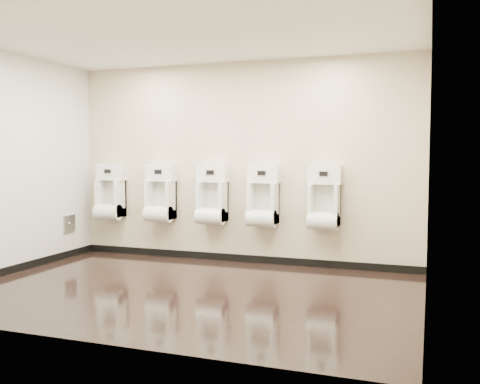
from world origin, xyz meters
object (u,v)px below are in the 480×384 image
Objects in this scene: urinal_1 at (160,197)px; urinal_3 at (263,201)px; access_panel at (69,223)px; urinal_4 at (324,202)px; urinal_2 at (212,199)px; urinal_0 at (110,196)px.

urinal_3 is at bearing 0.00° from urinal_1.
urinal_4 reaches higher than access_panel.
access_panel is 2.19m from urinal_2.
urinal_1 is 1.56m from urinal_3.
urinal_0 reaches higher than access_panel.
urinal_2 is 0.75m from urinal_3.
urinal_0 is (0.45, 0.40, 0.39)m from access_panel.
urinal_1 is at bearing 180.00° from urinal_2.
urinal_2 is at bearing 10.79° from access_panel.
urinal_1 is (1.30, 0.40, 0.39)m from access_panel.
urinal_4 is (3.25, 0.00, 0.00)m from urinal_0.
urinal_1 is 0.82m from urinal_2.
urinal_1 is at bearing 17.25° from access_panel.
urinal_2 is at bearing 0.00° from urinal_1.
urinal_1 and urinal_3 have the same top height.
access_panel is 0.30× the size of urinal_4.
urinal_3 is 0.84m from urinal_4.
urinal_4 is (2.40, 0.00, 0.00)m from urinal_1.
urinal_0 is at bearing 180.00° from urinal_2.
urinal_1 is (0.85, 0.00, 0.00)m from urinal_0.
urinal_4 is at bearing 0.00° from urinal_3.
urinal_4 is at bearing 0.00° from urinal_1.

